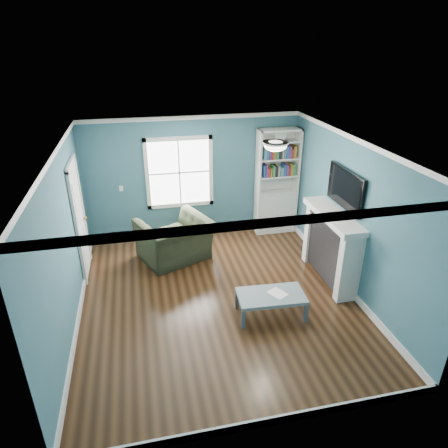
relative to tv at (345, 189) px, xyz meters
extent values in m
plane|color=black|center=(-2.20, -0.20, -1.72)|extent=(5.00, 5.00, 0.00)
plane|color=#32606D|center=(-2.20, 2.30, -0.43)|extent=(4.50, 0.00, 4.50)
plane|color=#32606D|center=(-2.20, -2.70, -0.43)|extent=(4.50, 0.00, 4.50)
plane|color=#32606D|center=(-4.45, -0.20, -0.43)|extent=(0.00, 5.00, 5.00)
plane|color=#32606D|center=(0.05, -0.20, -0.43)|extent=(0.00, 5.00, 5.00)
plane|color=white|center=(-2.20, -0.20, 0.88)|extent=(5.00, 5.00, 0.00)
cube|color=white|center=(-2.20, 2.28, -1.66)|extent=(4.50, 0.03, 0.12)
cube|color=white|center=(-2.20, -2.69, -1.66)|extent=(4.50, 0.03, 0.12)
cube|color=white|center=(-4.44, -0.20, -1.66)|extent=(0.03, 5.00, 0.12)
cube|color=white|center=(0.03, -0.20, -1.66)|extent=(0.03, 5.00, 0.12)
cube|color=white|center=(-2.20, 2.28, 0.84)|extent=(4.50, 0.04, 0.08)
cube|color=white|center=(-2.20, -2.68, 0.84)|extent=(4.50, 0.04, 0.08)
cube|color=white|center=(-4.43, -0.20, 0.84)|extent=(0.04, 5.00, 0.08)
cube|color=white|center=(0.03, -0.20, 0.84)|extent=(0.04, 5.00, 0.08)
cube|color=white|center=(-2.50, 2.29, -0.27)|extent=(1.24, 0.01, 1.34)
cube|color=white|center=(-3.16, 2.28, -0.27)|extent=(0.08, 0.06, 1.50)
cube|color=white|center=(-1.84, 2.28, -0.27)|extent=(0.08, 0.06, 1.50)
cube|color=white|center=(-2.50, 2.28, -0.98)|extent=(1.40, 0.06, 0.08)
cube|color=white|center=(-2.50, 2.28, 0.44)|extent=(1.40, 0.06, 0.08)
cube|color=white|center=(-2.50, 2.28, -0.27)|extent=(1.24, 0.03, 0.03)
cube|color=white|center=(-2.50, 2.28, -0.27)|extent=(0.03, 0.03, 1.34)
cube|color=silver|center=(-0.43, 2.10, -1.27)|extent=(0.90, 0.35, 0.90)
cube|color=silver|center=(-0.86, 2.10, -0.12)|extent=(0.04, 0.35, 1.40)
cube|color=silver|center=(0.00, 2.10, -0.12)|extent=(0.04, 0.35, 1.40)
cube|color=silver|center=(-0.43, 2.26, -0.12)|extent=(0.90, 0.02, 1.40)
cube|color=silver|center=(-0.43, 2.10, 0.55)|extent=(0.90, 0.35, 0.04)
cube|color=silver|center=(-0.43, 2.10, -0.80)|extent=(0.84, 0.33, 0.03)
cube|color=silver|center=(-0.43, 2.10, -0.42)|extent=(0.84, 0.33, 0.03)
cube|color=silver|center=(-0.43, 2.10, -0.04)|extent=(0.84, 0.33, 0.03)
cube|color=silver|center=(-0.43, 2.10, 0.32)|extent=(0.84, 0.33, 0.03)
cube|color=#264C8C|center=(-0.43, 2.08, -0.30)|extent=(0.70, 0.25, 0.22)
cube|color=#593366|center=(-0.43, 2.08, 0.08)|extent=(0.70, 0.25, 0.22)
cylinder|color=beige|center=(-0.43, 2.05, 0.46)|extent=(0.26, 0.06, 0.26)
cube|color=black|center=(-0.11, 0.00, -1.12)|extent=(0.30, 1.20, 1.10)
cube|color=black|center=(-0.13, 0.00, -1.32)|extent=(0.22, 0.65, 0.70)
cube|color=silver|center=(-0.13, -0.67, -1.12)|extent=(0.36, 0.16, 1.20)
cube|color=silver|center=(-0.13, 0.67, -1.12)|extent=(0.36, 0.16, 1.20)
cube|color=silver|center=(-0.15, 0.00, -0.47)|extent=(0.44, 1.58, 0.10)
cube|color=black|center=(0.00, 0.00, 0.00)|extent=(0.06, 1.10, 0.65)
cube|color=silver|center=(-4.43, 1.20, -0.70)|extent=(0.04, 0.80, 2.05)
cube|color=white|center=(-4.42, 0.75, -0.70)|extent=(0.05, 0.08, 2.13)
cube|color=white|center=(-4.42, 1.65, -0.70)|extent=(0.05, 0.08, 2.13)
cube|color=white|center=(-4.42, 1.20, 0.36)|extent=(0.05, 0.98, 0.08)
sphere|color=#BF8C3F|center=(-4.37, 1.50, -0.77)|extent=(0.07, 0.07, 0.07)
ellipsoid|color=white|center=(-1.30, -0.10, 0.82)|extent=(0.34, 0.34, 0.15)
cylinder|color=white|center=(-1.30, -0.10, 0.86)|extent=(0.38, 0.38, 0.03)
cube|color=white|center=(-3.70, 2.28, -0.52)|extent=(0.08, 0.01, 0.12)
imported|color=black|center=(-2.75, 1.30, -1.17)|extent=(1.49, 1.26, 1.11)
cube|color=#4A5159|center=(-1.99, -1.01, -1.56)|extent=(0.06, 0.06, 0.32)
cube|color=#4A5159|center=(-1.00, -1.07, -1.56)|extent=(0.06, 0.06, 0.32)
cube|color=#4A5159|center=(-1.96, -0.50, -1.56)|extent=(0.06, 0.06, 0.32)
cube|color=#4A5159|center=(-0.97, -0.56, -1.56)|extent=(0.06, 0.06, 0.32)
cube|color=slate|center=(-1.48, -0.78, -1.38)|extent=(1.07, 0.63, 0.06)
cube|color=white|center=(-1.37, -0.77, -1.34)|extent=(0.32, 0.35, 0.00)
camera|label=1|loc=(-3.30, -5.63, 2.30)|focal=32.00mm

